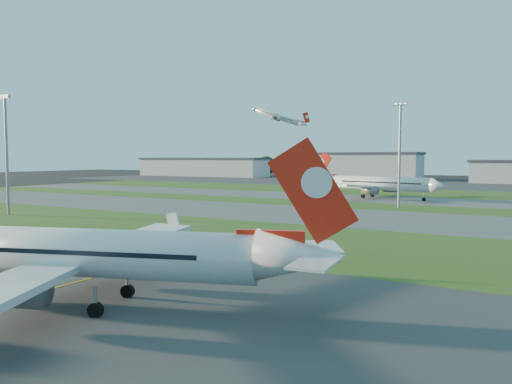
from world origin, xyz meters
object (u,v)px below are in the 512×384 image
Objects in this scene: airliner_taxiing at (378,184)px; light_mast_west at (6,146)px; airliner_parked at (75,254)px; light_mast_centre at (400,148)px.

airliner_taxiing is 1.56× the size of light_mast_west.
airliner_parked is at bearing 107.07° from airliner_taxiing.
airliner_taxiing is (-8.95, 121.48, 0.10)m from airliner_parked.
airliner_parked is 94.84m from light_mast_centre.
airliner_taxiing is 1.56× the size of light_mast_centre.
airliner_taxiing is at bearing 75.82° from airliner_parked.
light_mast_centre is at bearing 128.32° from airliner_taxiing.
airliner_parked is at bearing -92.46° from light_mast_centre.
airliner_taxiing is at bearing 55.62° from light_mast_west.
light_mast_west is 89.64m from light_mast_centre.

